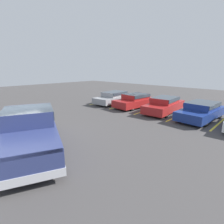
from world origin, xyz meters
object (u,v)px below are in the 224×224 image
object	(u,v)px
parked_sedan_d	(201,110)
parked_sedan_c	(164,104)
pickup_truck	(30,132)
traffic_cone	(19,119)
parked_sedan_a	(114,97)
parked_sedan_b	(135,100)

from	to	relation	value
parked_sedan_d	parked_sedan_c	bearing A→B (deg)	-88.35
pickup_truck	parked_sedan_d	distance (m)	10.82
traffic_cone	parked_sedan_a	bearing A→B (deg)	88.94
parked_sedan_d	traffic_cone	size ratio (longest dim) A/B	9.41
parked_sedan_b	parked_sedan_c	world-z (taller)	parked_sedan_c
parked_sedan_b	parked_sedan_c	distance (m)	2.82
parked_sedan_c	parked_sedan_d	bearing A→B (deg)	83.92
parked_sedan_a	traffic_cone	size ratio (longest dim) A/B	9.37
pickup_truck	parked_sedan_c	world-z (taller)	pickup_truck
parked_sedan_b	pickup_truck	bearing A→B (deg)	16.27
parked_sedan_c	traffic_cone	distance (m)	10.77
parked_sedan_d	parked_sedan_b	bearing A→B (deg)	-86.48
parked_sedan_d	pickup_truck	bearing A→B (deg)	-15.61
traffic_cone	pickup_truck	bearing A→B (deg)	-13.31
parked_sedan_c	parked_sedan_d	size ratio (longest dim) A/B	1.01
pickup_truck	traffic_cone	size ratio (longest dim) A/B	11.89
parked_sedan_c	parked_sedan_d	distance (m)	2.84
parked_sedan_b	parked_sedan_d	xyz separation A→B (m)	(5.66, -0.03, 0.00)
parked_sedan_a	traffic_cone	distance (m)	9.11
parked_sedan_b	traffic_cone	xyz separation A→B (m)	(-2.84, -9.07, -0.42)
parked_sedan_d	parked_sedan_a	bearing A→B (deg)	-86.56
parked_sedan_a	parked_sedan_d	bearing A→B (deg)	85.95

